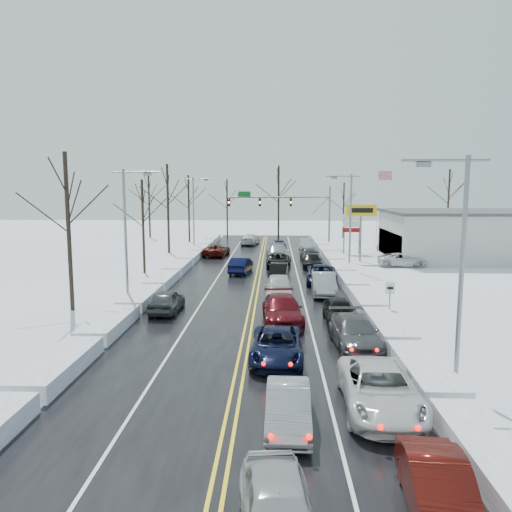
{
  "coord_description": "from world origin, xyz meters",
  "views": [
    {
      "loc": [
        1.46,
        -36.76,
        7.85
      ],
      "look_at": [
        0.0,
        1.63,
        2.5
      ],
      "focal_mm": 35.0,
      "sensor_mm": 36.0,
      "label": 1
    }
  ],
  "objects_px": {
    "tires_plus_sign": "(361,214)",
    "oncoming_car_0": "(241,273)",
    "flagpole": "(379,201)",
    "traffic_signal_mast": "(290,205)",
    "dealership_building": "(482,235)"
  },
  "relations": [
    {
      "from": "tires_plus_sign",
      "to": "dealership_building",
      "type": "bearing_deg",
      "value": 8.47
    },
    {
      "from": "oncoming_car_0",
      "to": "tires_plus_sign",
      "type": "bearing_deg",
      "value": -140.09
    },
    {
      "from": "flagpole",
      "to": "traffic_signal_mast",
      "type": "bearing_deg",
      "value": -170.27
    },
    {
      "from": "tires_plus_sign",
      "to": "oncoming_car_0",
      "type": "bearing_deg",
      "value": -147.41
    },
    {
      "from": "tires_plus_sign",
      "to": "flagpole",
      "type": "height_order",
      "value": "flagpole"
    },
    {
      "from": "tires_plus_sign",
      "to": "flagpole",
      "type": "xyz_separation_m",
      "value": [
        4.67,
        14.01,
        0.93
      ]
    },
    {
      "from": "tires_plus_sign",
      "to": "dealership_building",
      "type": "distance_m",
      "value": 13.82
    },
    {
      "from": "traffic_signal_mast",
      "to": "dealership_building",
      "type": "xyz_separation_m",
      "value": [
        20.53,
        -9.99,
        -2.82
      ]
    },
    {
      "from": "tires_plus_sign",
      "to": "dealership_building",
      "type": "relative_size",
      "value": 0.29
    },
    {
      "from": "flagpole",
      "to": "oncoming_car_0",
      "type": "height_order",
      "value": "flagpole"
    },
    {
      "from": "traffic_signal_mast",
      "to": "tires_plus_sign",
      "type": "bearing_deg",
      "value": -59.54
    },
    {
      "from": "traffic_signal_mast",
      "to": "oncoming_car_0",
      "type": "height_order",
      "value": "traffic_signal_mast"
    },
    {
      "from": "tires_plus_sign",
      "to": "oncoming_car_0",
      "type": "relative_size",
      "value": 1.35
    },
    {
      "from": "flagpole",
      "to": "dealership_building",
      "type": "relative_size",
      "value": 0.49
    },
    {
      "from": "flagpole",
      "to": "oncoming_car_0",
      "type": "relative_size",
      "value": 2.25
    }
  ]
}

